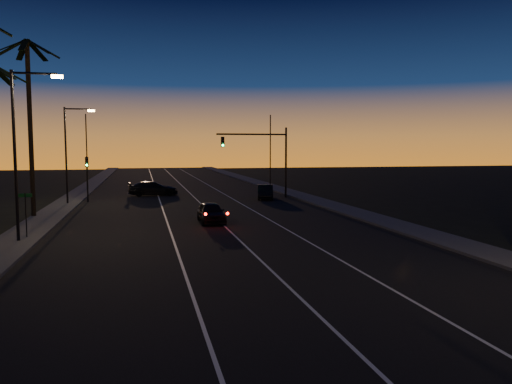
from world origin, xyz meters
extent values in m
cube|color=black|center=(0.00, 30.00, 0.01)|extent=(20.00, 170.00, 0.01)
cube|color=#3A3A37|center=(-11.20, 30.00, 0.08)|extent=(2.40, 170.00, 0.16)
cube|color=#3A3A37|center=(11.20, 30.00, 0.08)|extent=(2.40, 170.00, 0.16)
cube|color=silver|center=(-3.00, 30.00, 0.02)|extent=(0.12, 160.00, 0.01)
cube|color=silver|center=(0.50, 30.00, 0.02)|extent=(0.12, 160.00, 0.01)
cube|color=silver|center=(4.00, 30.00, 0.02)|extent=(0.12, 160.00, 0.01)
cube|color=black|center=(-12.17, 24.26, 9.44)|extent=(2.18, 0.92, 1.18)
cube|color=black|center=(-12.76, 24.97, 9.44)|extent=(1.25, 2.12, 1.18)
cube|color=black|center=(-12.35, 23.36, 9.44)|extent=(1.95, 1.61, 1.18)
cylinder|color=black|center=(-12.20, 30.00, 6.25)|extent=(0.32, 0.32, 12.50)
cube|color=black|center=(-11.17, 30.26, 11.94)|extent=(2.18, 0.92, 1.18)
cube|color=black|center=(-11.76, 30.97, 11.94)|extent=(1.25, 2.12, 1.18)
cube|color=black|center=(-12.68, 30.94, 11.94)|extent=(1.34, 2.09, 1.18)
cube|color=black|center=(-13.24, 30.21, 11.94)|extent=(2.18, 0.82, 1.18)
cube|color=black|center=(-13.01, 29.32, 11.94)|extent=(1.90, 1.69, 1.18)
cube|color=black|center=(-12.17, 28.94, 11.94)|extent=(0.45, 2.16, 1.18)
cube|color=black|center=(-11.35, 29.36, 11.94)|extent=(1.95, 1.61, 1.18)
cylinder|color=black|center=(-11.00, 20.00, 4.50)|extent=(0.16, 0.16, 9.00)
cylinder|color=black|center=(-9.90, 20.00, 8.85)|extent=(2.20, 0.12, 0.12)
cube|color=#F7B762|center=(-8.80, 20.00, 8.72)|extent=(0.55, 0.26, 0.16)
cylinder|color=black|center=(-11.00, 38.00, 4.25)|extent=(0.16, 0.16, 8.50)
cylinder|color=black|center=(-9.90, 38.00, 8.35)|extent=(2.20, 0.12, 0.12)
cube|color=#F7B762|center=(-8.80, 38.00, 8.22)|extent=(0.55, 0.26, 0.16)
cylinder|color=black|center=(-10.80, 21.00, 1.30)|extent=(0.06, 0.06, 2.60)
cube|color=#0B4516|center=(-10.80, 21.00, 2.45)|extent=(0.70, 0.03, 0.20)
cylinder|color=black|center=(9.50, 40.00, 3.50)|extent=(0.20, 0.20, 7.00)
cylinder|color=black|center=(6.00, 40.00, 6.30)|extent=(7.00, 0.16, 0.16)
cube|color=black|center=(3.10, 40.00, 5.55)|extent=(0.32, 0.28, 1.00)
sphere|color=black|center=(3.10, 39.83, 5.87)|extent=(0.20, 0.20, 0.20)
sphere|color=black|center=(3.10, 39.83, 5.55)|extent=(0.20, 0.20, 0.20)
sphere|color=#14FF59|center=(3.10, 39.83, 5.23)|extent=(0.20, 0.20, 0.20)
cylinder|color=black|center=(-9.50, 40.00, 2.10)|extent=(0.14, 0.14, 4.20)
cube|color=black|center=(-9.50, 40.00, 3.70)|extent=(0.28, 0.25, 0.90)
sphere|color=black|center=(-9.50, 39.85, 3.98)|extent=(0.18, 0.18, 0.18)
sphere|color=black|center=(-9.50, 39.85, 3.70)|extent=(0.18, 0.18, 0.18)
sphere|color=#14FF59|center=(-9.50, 39.85, 3.42)|extent=(0.18, 0.18, 0.18)
cylinder|color=black|center=(-11.00, 55.00, 4.50)|extent=(0.14, 0.14, 9.00)
cylinder|color=black|center=(11.00, 52.00, 4.50)|extent=(0.14, 0.14, 9.00)
imported|color=black|center=(-0.13, 24.91, 0.70)|extent=(1.65, 4.05, 1.38)
sphere|color=#FF0F05|center=(-0.80, 22.50, 0.92)|extent=(0.18, 0.18, 0.18)
sphere|color=#FF0F05|center=(0.58, 22.51, 0.92)|extent=(0.18, 0.18, 0.18)
imported|color=black|center=(7.10, 38.87, 0.70)|extent=(2.37, 4.39, 1.37)
imported|color=black|center=(-3.51, 44.77, 0.76)|extent=(5.25, 2.37, 1.49)
camera|label=1|loc=(-4.60, -8.03, 5.07)|focal=35.00mm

